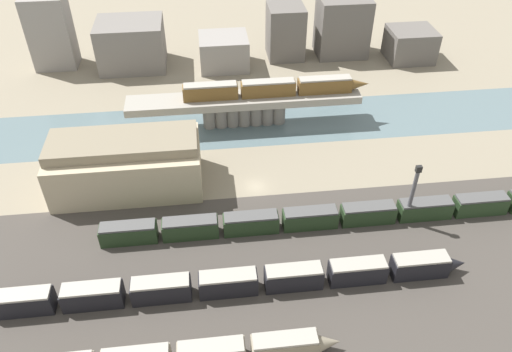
% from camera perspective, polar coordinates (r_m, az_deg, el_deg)
% --- Properties ---
extents(ground_plane, '(400.00, 400.00, 0.00)m').
position_cam_1_polar(ground_plane, '(100.10, -0.03, -1.20)').
color(ground_plane, gray).
extents(railbed_yard, '(280.00, 42.00, 0.01)m').
position_cam_1_polar(railbed_yard, '(83.26, 1.92, -11.76)').
color(railbed_yard, '#423D38').
rests_on(railbed_yard, ground).
extents(river_water, '(320.00, 19.04, 0.01)m').
position_cam_1_polar(river_water, '(118.76, -1.32, 5.95)').
color(river_water, slate).
rests_on(river_water, ground).
extents(bridge, '(53.46, 7.08, 7.47)m').
position_cam_1_polar(bridge, '(115.99, -1.36, 8.15)').
color(bridge, gray).
rests_on(bridge, ground).
extents(train_on_bridge, '(42.73, 2.85, 3.60)m').
position_cam_1_polar(train_on_bridge, '(114.80, 2.15, 10.04)').
color(train_on_bridge, brown).
rests_on(train_on_bridge, bridge).
extents(train_yard_mid, '(75.05, 3.05, 3.99)m').
position_cam_1_polar(train_yard_mid, '(80.37, -2.37, -12.08)').
color(train_yard_mid, black).
rests_on(train_yard_mid, ground).
extents(train_yard_far, '(88.79, 3.01, 3.76)m').
position_cam_1_polar(train_yard_far, '(92.51, 10.22, -4.44)').
color(train_yard_far, '#23381E').
rests_on(train_yard_far, ground).
extents(warehouse_building, '(28.65, 14.52, 11.28)m').
position_cam_1_polar(warehouse_building, '(100.42, -14.58, 1.39)').
color(warehouse_building, tan).
rests_on(warehouse_building, ground).
extents(signal_tower, '(1.00, 0.72, 12.78)m').
position_cam_1_polar(signal_tower, '(92.49, 17.43, -1.98)').
color(signal_tower, '#4C4C51').
rests_on(signal_tower, ground).
extents(city_block_far_left, '(11.18, 8.37, 19.77)m').
position_cam_1_polar(city_block_far_left, '(152.31, -22.42, 14.96)').
color(city_block_far_left, gray).
rests_on(city_block_far_left, ground).
extents(city_block_left, '(17.92, 14.59, 12.81)m').
position_cam_1_polar(city_block_left, '(147.08, -14.04, 14.40)').
color(city_block_left, slate).
rests_on(city_block_left, ground).
extents(city_block_center, '(13.37, 12.03, 8.76)m').
position_cam_1_polar(city_block_center, '(143.74, -3.70, 14.00)').
color(city_block_center, gray).
rests_on(city_block_center, ground).
extents(city_block_right, '(10.10, 10.83, 14.77)m').
position_cam_1_polar(city_block_right, '(148.74, 3.38, 16.15)').
color(city_block_right, '#605B56').
rests_on(city_block_right, ground).
extents(city_block_far_right, '(14.32, 10.86, 16.50)m').
position_cam_1_polar(city_block_far_right, '(151.60, 9.83, 16.47)').
color(city_block_far_right, '#605B56').
rests_on(city_block_far_right, ground).
extents(city_block_tall, '(12.66, 11.40, 8.80)m').
position_cam_1_polar(city_block_tall, '(154.36, 17.21, 14.19)').
color(city_block_tall, '#605B56').
rests_on(city_block_tall, ground).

